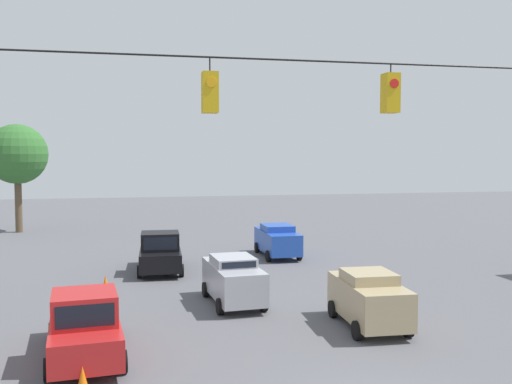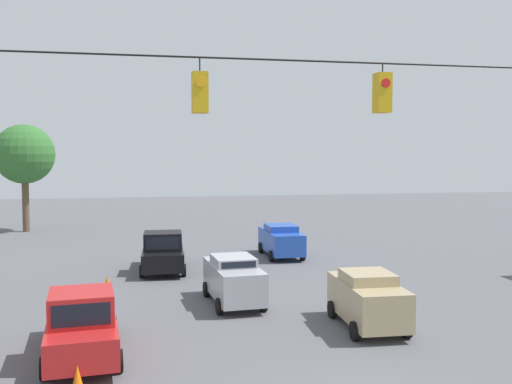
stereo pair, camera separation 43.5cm
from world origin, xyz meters
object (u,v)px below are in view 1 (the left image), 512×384
at_px(pickup_truck_red_parked_shoulder, 85,326).
at_px(traffic_cone_fifth, 105,283).
at_px(sedan_blue_oncoming_deep, 277,240).
at_px(traffic_cone_third, 101,317).
at_px(overhead_signal_span, 388,185).
at_px(traffic_cone_fourth, 101,298).
at_px(sedan_tan_crossing_near, 369,298).
at_px(tree_horizon_left, 17,155).
at_px(pickup_truck_black_withflow_far, 160,253).
at_px(traffic_cone_nearest, 83,379).
at_px(traffic_cone_second, 95,347).
at_px(sedan_silver_withflow_mid, 233,279).

height_order(pickup_truck_red_parked_shoulder, traffic_cone_fifth, pickup_truck_red_parked_shoulder).
height_order(sedan_blue_oncoming_deep, traffic_cone_third, sedan_blue_oncoming_deep).
xyz_separation_m(overhead_signal_span, traffic_cone_third, (6.70, -8.84, -5.08)).
relative_size(overhead_signal_span, traffic_cone_fourth, 30.71).
relative_size(sedan_tan_crossing_near, tree_horizon_left, 0.49).
xyz_separation_m(pickup_truck_black_withflow_far, pickup_truck_red_parked_shoulder, (2.85, 12.29, -0.00)).
distance_m(sedan_tan_crossing_near, pickup_truck_red_parked_shoulder, 9.64).
bearing_deg(overhead_signal_span, pickup_truck_black_withflow_far, -76.99).
height_order(overhead_signal_span, traffic_cone_nearest, overhead_signal_span).
distance_m(sedan_blue_oncoming_deep, pickup_truck_black_withflow_far, 7.65).
height_order(pickup_truck_black_withflow_far, traffic_cone_third, pickup_truck_black_withflow_far).
height_order(pickup_truck_black_withflow_far, traffic_cone_second, pickup_truck_black_withflow_far).
xyz_separation_m(pickup_truck_red_parked_shoulder, traffic_cone_fifth, (-0.23, -8.58, -0.63)).
distance_m(traffic_cone_third, tree_horizon_left, 28.28).
bearing_deg(tree_horizon_left, traffic_cone_second, 104.12).
bearing_deg(traffic_cone_third, traffic_cone_fifth, -89.13).
distance_m(sedan_tan_crossing_near, sedan_silver_withflow_mid, 5.81).
bearing_deg(tree_horizon_left, sedan_tan_crossing_near, 120.34).
bearing_deg(sedan_tan_crossing_near, traffic_cone_nearest, 21.23).
xyz_separation_m(pickup_truck_red_parked_shoulder, traffic_cone_second, (-0.31, 0.09, -0.63)).
bearing_deg(pickup_truck_red_parked_shoulder, sedan_tan_crossing_near, -173.53).
bearing_deg(traffic_cone_nearest, overhead_signal_span, 155.37).
height_order(pickup_truck_red_parked_shoulder, traffic_cone_third, pickup_truck_red_parked_shoulder).
height_order(overhead_signal_span, traffic_cone_fifth, overhead_signal_span).
xyz_separation_m(sedan_silver_withflow_mid, traffic_cone_fourth, (5.28, -0.72, -0.67)).
bearing_deg(overhead_signal_span, sedan_tan_crossing_near, -110.62).
distance_m(overhead_signal_span, sedan_silver_withflow_mid, 11.86).
relative_size(sedan_blue_oncoming_deep, traffic_cone_third, 6.59).
height_order(sedan_blue_oncoming_deep, sedan_tan_crossing_near, sedan_tan_crossing_near).
bearing_deg(tree_horizon_left, traffic_cone_nearest, 102.78).
bearing_deg(traffic_cone_second, pickup_truck_red_parked_shoulder, -15.71).
bearing_deg(traffic_cone_fourth, traffic_cone_nearest, 89.85).
relative_size(traffic_cone_second, traffic_cone_fifth, 1.00).
xyz_separation_m(traffic_cone_nearest, traffic_cone_second, (-0.17, -2.50, 0.00)).
bearing_deg(tree_horizon_left, traffic_cone_third, 105.75).
relative_size(sedan_tan_crossing_near, traffic_cone_fifth, 5.91).
relative_size(pickup_truck_black_withflow_far, traffic_cone_third, 7.30).
distance_m(traffic_cone_second, traffic_cone_fifth, 8.67).
distance_m(overhead_signal_span, sedan_blue_oncoming_deep, 21.63).
height_order(traffic_cone_fourth, traffic_cone_fifth, same).
distance_m(traffic_cone_nearest, traffic_cone_third, 5.69).
relative_size(pickup_truck_black_withflow_far, traffic_cone_nearest, 7.30).
distance_m(overhead_signal_span, pickup_truck_black_withflow_far, 19.03).
xyz_separation_m(sedan_blue_oncoming_deep, traffic_cone_fifth, (9.67, 6.65, -0.65)).
height_order(sedan_blue_oncoming_deep, sedan_silver_withflow_mid, sedan_silver_withflow_mid).
distance_m(sedan_blue_oncoming_deep, traffic_cone_fifth, 11.76).
relative_size(sedan_silver_withflow_mid, tree_horizon_left, 0.53).
distance_m(overhead_signal_span, traffic_cone_fifth, 16.64).
bearing_deg(traffic_cone_fourth, pickup_truck_black_withflow_far, -112.77).
distance_m(overhead_signal_span, pickup_truck_red_parked_shoulder, 10.10).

